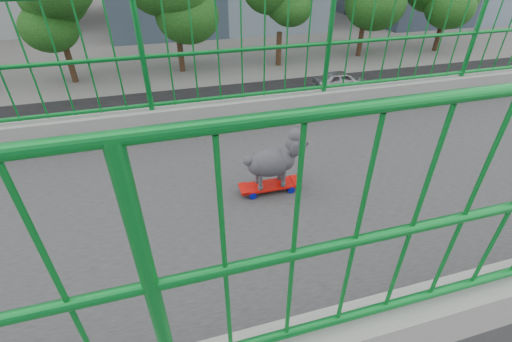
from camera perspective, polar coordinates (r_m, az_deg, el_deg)
The scene contains 8 objects.
road at distance 17.68m, azimuth -20.55°, elevation 1.61°, with size 18.00×90.00×0.02m, color black.
street_trees at distance 28.54m, azimuth -19.57°, elevation 23.85°, with size 5.30×60.40×7.26m.
skateboard at distance 2.95m, azimuth 2.32°, elevation -2.49°, with size 0.17×0.53×0.07m.
poodle at distance 2.81m, azimuth 3.01°, elevation 1.88°, with size 0.24×0.55×0.45m.
car_0 at distance 11.91m, azimuth 3.76°, elevation -8.84°, with size 1.77×4.41×1.50m, color red.
car_2 at distance 17.31m, azimuth 1.87°, elevation 6.18°, with size 2.62×5.68×1.58m, color black.
car_3 at distance 19.56m, azimuth -11.90°, elevation 8.66°, with size 2.04×5.02×1.46m, color black.
car_4 at distance 25.57m, azimuth 13.83°, elevation 14.31°, with size 1.61×3.99×1.36m, color #949499.
Camera 1 is at (2.20, 2.13, 8.80)m, focal length 24.19 mm.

